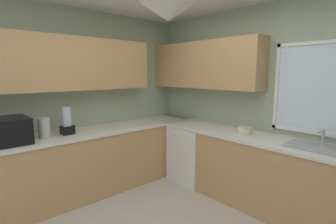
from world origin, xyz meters
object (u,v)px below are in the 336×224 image
at_px(blender_appliance, 67,122).
at_px(microwave, 11,130).
at_px(bowl, 244,130).
at_px(dishwasher, 193,153).
at_px(sink_assembly, 318,147).
at_px(kettle, 44,128).

bearing_deg(blender_appliance, microwave, -90.00).
xyz_separation_m(microwave, bowl, (1.52, 2.35, -0.10)).
bearing_deg(dishwasher, sink_assembly, 1.21).
xyz_separation_m(kettle, sink_assembly, (2.37, 2.01, -0.11)).
height_order(microwave, bowl, microwave).
bearing_deg(blender_appliance, bowl, 48.53).
bearing_deg(bowl, blender_appliance, -131.47).
bearing_deg(kettle, microwave, -93.29).
relative_size(dishwasher, kettle, 3.45).
distance_m(kettle, sink_assembly, 3.11).
height_order(kettle, bowl, kettle).
distance_m(kettle, bowl, 2.51).
height_order(microwave, kettle, microwave).
bearing_deg(dishwasher, microwave, -105.85).
bearing_deg(sink_assembly, bowl, -179.57).
bearing_deg(blender_appliance, kettle, -85.95).
xyz_separation_m(sink_assembly, bowl, (-0.86, -0.01, 0.03)).
xyz_separation_m(microwave, blender_appliance, (0.00, 0.63, 0.02)).
xyz_separation_m(dishwasher, blender_appliance, (-0.66, -1.69, 0.63)).
relative_size(kettle, sink_assembly, 0.41).
bearing_deg(bowl, kettle, -126.85).
height_order(bowl, blender_appliance, blender_appliance).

